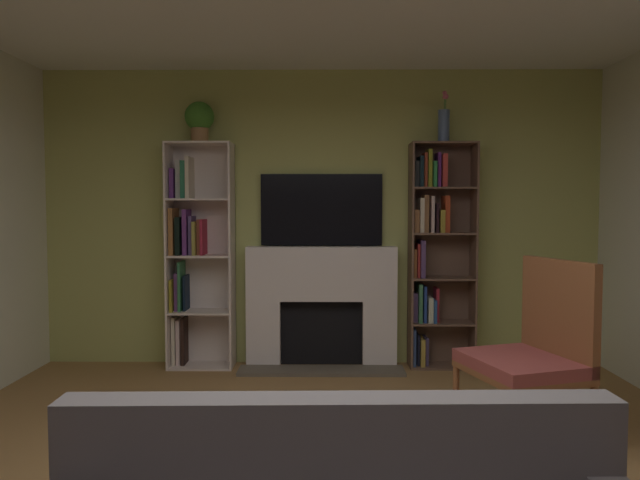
# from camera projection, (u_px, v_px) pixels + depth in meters

# --- Properties ---
(wall_back_accent) EXTENTS (5.41, 0.06, 2.80)m
(wall_back_accent) POSITION_uv_depth(u_px,v_px,m) (322.00, 218.00, 5.74)
(wall_back_accent) COLOR tan
(wall_back_accent) RESTS_ON ground_plane
(fireplace) EXTENTS (1.51, 0.50, 1.13)m
(fireplace) POSITION_uv_depth(u_px,v_px,m) (321.00, 303.00, 5.65)
(fireplace) COLOR white
(fireplace) RESTS_ON ground_plane
(tv) EXTENTS (1.15, 0.06, 0.68)m
(tv) POSITION_uv_depth(u_px,v_px,m) (322.00, 210.00, 5.67)
(tv) COLOR black
(tv) RESTS_ON fireplace
(bookshelf_left) EXTENTS (0.60, 0.32, 2.10)m
(bookshelf_left) POSITION_uv_depth(u_px,v_px,m) (194.00, 253.00, 5.62)
(bookshelf_left) COLOR silver
(bookshelf_left) RESTS_ON ground_plane
(bookshelf_right) EXTENTS (0.60, 0.29, 2.10)m
(bookshelf_right) POSITION_uv_depth(u_px,v_px,m) (434.00, 250.00, 5.61)
(bookshelf_right) COLOR brown
(bookshelf_right) RESTS_ON ground_plane
(potted_plant) EXTENTS (0.27, 0.27, 0.38)m
(potted_plant) POSITION_uv_depth(u_px,v_px,m) (200.00, 119.00, 5.51)
(potted_plant) COLOR #A9794C
(potted_plant) RESTS_ON bookshelf_left
(vase_with_flowers) EXTENTS (0.11, 0.11, 0.47)m
(vase_with_flowers) POSITION_uv_depth(u_px,v_px,m) (444.00, 124.00, 5.50)
(vase_with_flowers) COLOR #526A9A
(vase_with_flowers) RESTS_ON bookshelf_right
(armchair) EXTENTS (0.80, 0.85, 1.16)m
(armchair) POSITION_uv_depth(u_px,v_px,m) (535.00, 349.00, 3.88)
(armchair) COLOR brown
(armchair) RESTS_ON ground_plane
(coffee_table) EXTENTS (0.73, 0.41, 0.44)m
(coffee_table) POSITION_uv_depth(u_px,v_px,m) (338.00, 466.00, 2.63)
(coffee_table) COLOR brown
(coffee_table) RESTS_ON ground_plane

